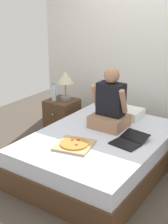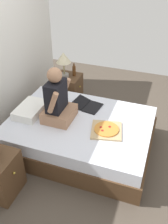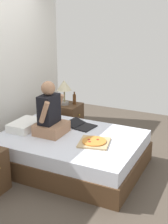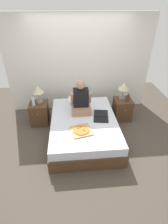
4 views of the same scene
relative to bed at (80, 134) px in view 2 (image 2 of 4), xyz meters
The scene contains 9 objects.
ground_plane 0.24m from the bed, ahead, with size 5.79×5.79×0.00m, color #4C4238.
bed is the anchor object (origin of this frame).
nightstand_right 1.25m from the bed, 30.45° to the left, with size 0.44×0.47×0.56m.
lamp_on_right_nightstand 1.41m from the bed, 33.13° to the left, with size 0.26×0.26×0.45m.
beer_bottle 1.33m from the bed, 24.93° to the left, with size 0.06×0.06×0.23m.
pillow 0.81m from the bed, 94.71° to the left, with size 0.52×0.34×0.12m, color white.
person_seated 0.61m from the bed, 97.11° to the left, with size 0.47×0.40×0.78m.
laptop 0.47m from the bed, ahead, with size 0.37×0.46×0.07m.
pizza_box 0.50m from the bed, 101.95° to the right, with size 0.48×0.48×0.05m.
Camera 2 is at (-2.63, -1.01, 2.60)m, focal length 40.00 mm.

